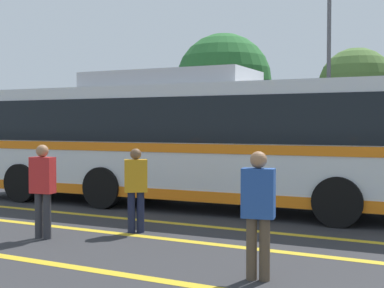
{
  "coord_description": "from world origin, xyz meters",
  "views": [
    {
      "loc": [
        4.51,
        -12.07,
        2.01
      ],
      "look_at": [
        -1.49,
        -0.4,
        1.54
      ],
      "focal_mm": 50.0,
      "sensor_mm": 36.0,
      "label": 1
    }
  ],
  "objects_px": {
    "pedestrian_2": "(136,185)",
    "tree_1": "(224,81)",
    "street_lamp": "(329,48)",
    "pedestrian_1": "(43,185)",
    "pedestrian_0": "(258,207)",
    "tree_3": "(356,85)",
    "parked_car_1": "(86,159)",
    "transit_bus": "(191,138)",
    "parked_car_2": "(246,163)"
  },
  "relations": [
    {
      "from": "pedestrian_2",
      "to": "tree_1",
      "type": "height_order",
      "value": "tree_1"
    },
    {
      "from": "street_lamp",
      "to": "pedestrian_2",
      "type": "bearing_deg",
      "value": -96.75
    },
    {
      "from": "pedestrian_1",
      "to": "pedestrian_0",
      "type": "bearing_deg",
      "value": 162.66
    },
    {
      "from": "tree_3",
      "to": "parked_car_1",
      "type": "bearing_deg",
      "value": -151.14
    },
    {
      "from": "transit_bus",
      "to": "pedestrian_1",
      "type": "distance_m",
      "value": 4.63
    },
    {
      "from": "parked_car_2",
      "to": "parked_car_1",
      "type": "bearing_deg",
      "value": 87.09
    },
    {
      "from": "pedestrian_1",
      "to": "street_lamp",
      "type": "relative_size",
      "value": 0.24
    },
    {
      "from": "parked_car_1",
      "to": "pedestrian_0",
      "type": "bearing_deg",
      "value": -136.03
    },
    {
      "from": "parked_car_1",
      "to": "pedestrian_2",
      "type": "xyz_separation_m",
      "value": [
        7.64,
        -8.15,
        0.21
      ]
    },
    {
      "from": "parked_car_1",
      "to": "pedestrian_1",
      "type": "relative_size",
      "value": 2.89
    },
    {
      "from": "street_lamp",
      "to": "tree_3",
      "type": "distance_m",
      "value": 3.22
    },
    {
      "from": "parked_car_1",
      "to": "street_lamp",
      "type": "distance_m",
      "value": 9.93
    },
    {
      "from": "transit_bus",
      "to": "pedestrian_0",
      "type": "distance_m",
      "value": 6.38
    },
    {
      "from": "parked_car_2",
      "to": "tree_1",
      "type": "distance_m",
      "value": 6.61
    },
    {
      "from": "parked_car_1",
      "to": "pedestrian_1",
      "type": "distance_m",
      "value": 11.37
    },
    {
      "from": "parked_car_1",
      "to": "tree_3",
      "type": "xyz_separation_m",
      "value": [
        9.24,
        5.09,
        2.88
      ]
    },
    {
      "from": "pedestrian_2",
      "to": "tree_1",
      "type": "relative_size",
      "value": 0.26
    },
    {
      "from": "pedestrian_0",
      "to": "tree_3",
      "type": "relative_size",
      "value": 0.33
    },
    {
      "from": "transit_bus",
      "to": "pedestrian_2",
      "type": "relative_size",
      "value": 7.91
    },
    {
      "from": "parked_car_2",
      "to": "tree_1",
      "type": "relative_size",
      "value": 0.76
    },
    {
      "from": "pedestrian_0",
      "to": "tree_3",
      "type": "height_order",
      "value": "tree_3"
    },
    {
      "from": "street_lamp",
      "to": "pedestrian_1",
      "type": "bearing_deg",
      "value": -101.77
    },
    {
      "from": "parked_car_1",
      "to": "parked_car_2",
      "type": "bearing_deg",
      "value": -95.83
    },
    {
      "from": "transit_bus",
      "to": "pedestrian_0",
      "type": "bearing_deg",
      "value": 33.1
    },
    {
      "from": "pedestrian_0",
      "to": "pedestrian_1",
      "type": "xyz_separation_m",
      "value": [
        -4.26,
        0.66,
        -0.01
      ]
    },
    {
      "from": "parked_car_1",
      "to": "tree_3",
      "type": "height_order",
      "value": "tree_3"
    },
    {
      "from": "pedestrian_0",
      "to": "transit_bus",
      "type": "bearing_deg",
      "value": 114.7
    },
    {
      "from": "tree_3",
      "to": "pedestrian_2",
      "type": "bearing_deg",
      "value": -96.91
    },
    {
      "from": "parked_car_1",
      "to": "tree_1",
      "type": "bearing_deg",
      "value": -41.85
    },
    {
      "from": "pedestrian_1",
      "to": "street_lamp",
      "type": "bearing_deg",
      "value": -110.36
    },
    {
      "from": "tree_3",
      "to": "transit_bus",
      "type": "bearing_deg",
      "value": -102.3
    },
    {
      "from": "parked_car_1",
      "to": "pedestrian_2",
      "type": "height_order",
      "value": "pedestrian_2"
    },
    {
      "from": "parked_car_2",
      "to": "pedestrian_1",
      "type": "bearing_deg",
      "value": 178.02
    },
    {
      "from": "street_lamp",
      "to": "tree_1",
      "type": "height_order",
      "value": "street_lamp"
    },
    {
      "from": "parked_car_2",
      "to": "street_lamp",
      "type": "height_order",
      "value": "street_lamp"
    },
    {
      "from": "transit_bus",
      "to": "tree_1",
      "type": "relative_size",
      "value": 2.09
    },
    {
      "from": "pedestrian_0",
      "to": "tree_3",
      "type": "bearing_deg",
      "value": 85.23
    },
    {
      "from": "transit_bus",
      "to": "parked_car_1",
      "type": "relative_size",
      "value": 2.59
    },
    {
      "from": "pedestrian_1",
      "to": "parked_car_1",
      "type": "bearing_deg",
      "value": -63.9
    },
    {
      "from": "parked_car_1",
      "to": "pedestrian_1",
      "type": "xyz_separation_m",
      "value": [
        6.47,
        -9.34,
        0.27
      ]
    },
    {
      "from": "pedestrian_1",
      "to": "street_lamp",
      "type": "xyz_separation_m",
      "value": [
        2.38,
        11.43,
        3.71
      ]
    },
    {
      "from": "pedestrian_1",
      "to": "tree_1",
      "type": "xyz_separation_m",
      "value": [
        -2.7,
        14.02,
        2.95
      ]
    },
    {
      "from": "parked_car_2",
      "to": "pedestrian_1",
      "type": "distance_m",
      "value": 9.02
    },
    {
      "from": "pedestrian_2",
      "to": "parked_car_1",
      "type": "bearing_deg",
      "value": 97.78
    },
    {
      "from": "transit_bus",
      "to": "parked_car_1",
      "type": "bearing_deg",
      "value": -126.17
    },
    {
      "from": "transit_bus",
      "to": "tree_1",
      "type": "xyz_separation_m",
      "value": [
        -3.32,
        9.49,
        2.2
      ]
    },
    {
      "from": "pedestrian_0",
      "to": "pedestrian_2",
      "type": "distance_m",
      "value": 3.6
    },
    {
      "from": "transit_bus",
      "to": "street_lamp",
      "type": "height_order",
      "value": "street_lamp"
    },
    {
      "from": "pedestrian_0",
      "to": "tree_1",
      "type": "xyz_separation_m",
      "value": [
        -6.96,
        14.67,
        2.94
      ]
    },
    {
      "from": "transit_bus",
      "to": "pedestrian_2",
      "type": "bearing_deg",
      "value": 7.47
    }
  ]
}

